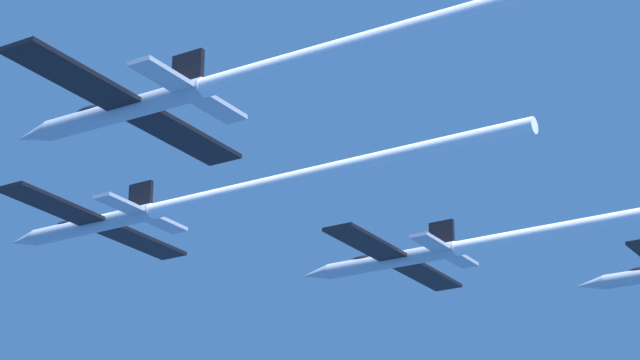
{
  "coord_description": "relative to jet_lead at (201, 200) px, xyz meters",
  "views": [
    {
      "loc": [
        -59.25,
        -54.8,
        -27.25
      ],
      "look_at": [
        0.07,
        -18.28,
        -0.2
      ],
      "focal_mm": 71.14,
      "sensor_mm": 36.0,
      "label": 1
    }
  ],
  "objects": [
    {
      "name": "jet_lead",
      "position": [
        0.0,
        0.0,
        0.0
      ],
      "size": [
        16.41,
        38.56,
        2.72
      ],
      "color": "#B2BAC6"
    },
    {
      "name": "jet_left_wing",
      "position": [
        -14.77,
        -16.67,
        -0.97
      ],
      "size": [
        16.41,
        42.34,
        2.72
      ],
      "color": "#B2BAC6"
    },
    {
      "name": "jet_right_wing",
      "position": [
        15.16,
        -12.96,
        -0.72
      ],
      "size": [
        16.41,
        35.65,
        2.72
      ],
      "color": "#B2BAC6"
    }
  ]
}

